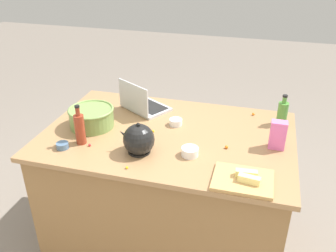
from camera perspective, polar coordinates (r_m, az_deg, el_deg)
name	(u,v)px	position (r m, az deg, el deg)	size (l,w,h in m)	color
ground_plane	(168,239)	(2.81, 0.00, -17.32)	(12.00, 12.00, 0.00)	slate
island_counter	(168,190)	(2.51, 0.00, -10.08)	(1.54, 1.01, 0.90)	olive
laptop	(142,104)	(2.54, -4.07, 3.47)	(0.38, 0.35, 0.22)	#B7B7BC
mixing_bowl_large	(92,117)	(2.36, -11.94, 1.41)	(0.29, 0.29, 0.13)	#72934C
bottle_olive	(282,113)	(2.45, 17.58, 2.03)	(0.07, 0.07, 0.20)	#4C8C38
bottle_soy	(80,128)	(2.17, -13.72, -0.36)	(0.06, 0.06, 0.25)	maroon
kettle	(139,140)	(2.04, -4.64, -2.18)	(0.21, 0.18, 0.20)	black
cutting_board	(243,180)	(1.87, 11.70, -8.33)	(0.30, 0.24, 0.02)	tan
butter_stick_left	(246,173)	(1.88, 12.23, -7.32)	(0.11, 0.04, 0.04)	#F4E58C
butter_stick_right	(249,179)	(1.84, 12.67, -8.18)	(0.11, 0.04, 0.04)	#F4E58C
ramekin_small	(62,146)	(2.18, -16.28, -2.98)	(0.07, 0.07, 0.04)	slate
ramekin_medium	(176,122)	(2.35, 1.24, 0.63)	(0.08, 0.08, 0.04)	white
ramekin_wide	(190,152)	(2.03, 3.47, -4.05)	(0.10, 0.10, 0.05)	white
candy_bag	(278,135)	(2.16, 16.91, -1.30)	(0.09, 0.06, 0.17)	pink
candy_0	(153,131)	(2.27, -2.37, -0.81)	(0.02, 0.02, 0.02)	yellow
candy_1	(253,114)	(2.55, 13.28, 1.85)	(0.02, 0.02, 0.02)	orange
candy_2	(128,132)	(2.26, -6.39, -1.01)	(0.02, 0.02, 0.02)	green
candy_3	(90,145)	(2.17, -12.24, -2.96)	(0.02, 0.02, 0.02)	red
candy_4	(127,168)	(1.94, -6.49, -6.52)	(0.01, 0.01, 0.01)	yellow
candy_6	(227,147)	(2.12, 9.20, -3.29)	(0.02, 0.02, 0.02)	orange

